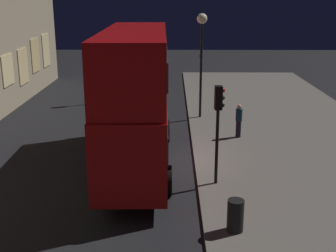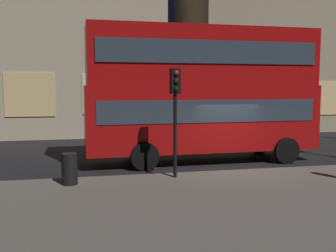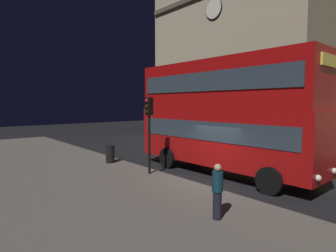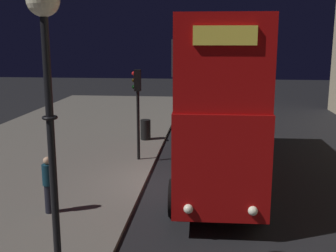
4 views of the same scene
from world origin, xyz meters
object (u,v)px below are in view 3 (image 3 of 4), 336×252
object	(u,v)px
pedestrian	(217,191)
traffic_light_near_kerb	(149,119)
double_decker_bus	(222,112)
litter_bin	(110,154)

from	to	relation	value
pedestrian	traffic_light_near_kerb	bearing A→B (deg)	13.93
double_decker_bus	traffic_light_near_kerb	world-z (taller)	double_decker_bus
litter_bin	traffic_light_near_kerb	bearing A→B (deg)	3.72
traffic_light_near_kerb	litter_bin	size ratio (longest dim) A/B	3.72
traffic_light_near_kerb	litter_bin	world-z (taller)	traffic_light_near_kerb
traffic_light_near_kerb	pedestrian	size ratio (longest dim) A/B	2.24
pedestrian	litter_bin	size ratio (longest dim) A/B	1.66
double_decker_bus	litter_bin	distance (m)	6.81
double_decker_bus	traffic_light_near_kerb	xyz separation A→B (m)	(-1.89, -3.11, -0.33)
double_decker_bus	pedestrian	world-z (taller)	double_decker_bus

